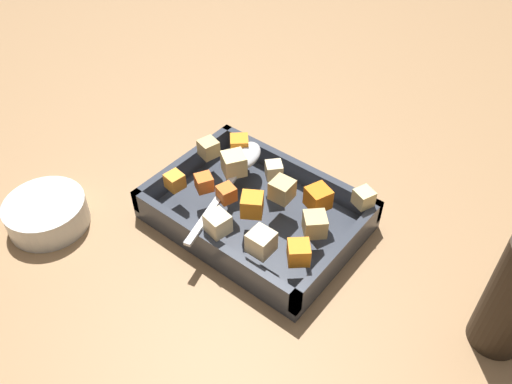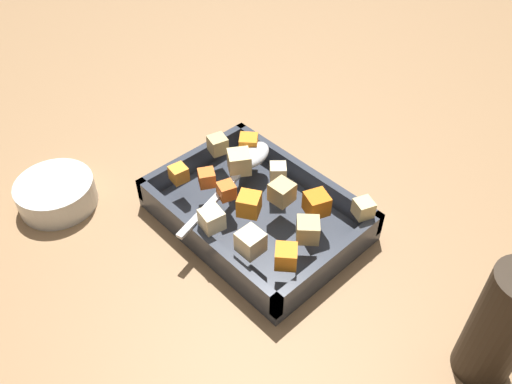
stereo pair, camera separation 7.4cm
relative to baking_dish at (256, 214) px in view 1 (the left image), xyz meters
The scene contains 19 objects.
ground_plane 0.02m from the baking_dish, 41.83° to the left, with size 4.00×4.00×0.00m, color #936D47.
baking_dish is the anchor object (origin of this frame).
carrot_chunk_mid_right 0.10m from the baking_dish, 27.65° to the left, with size 0.03×0.03×0.03m, color orange.
carrot_chunk_under_handle 0.06m from the baking_dish, 135.22° to the right, with size 0.02×0.02×0.02m, color orange.
carrot_chunk_front_center 0.13m from the baking_dish, 151.54° to the right, with size 0.02×0.02×0.02m, color orange.
carrot_chunk_heap_side 0.13m from the baking_dish, 26.15° to the right, with size 0.03×0.03×0.03m, color orange.
carrot_chunk_far_left 0.06m from the baking_dish, 61.33° to the right, with size 0.03×0.03×0.03m, color orange.
carrot_chunk_near_spoon 0.09m from the baking_dish, 154.66° to the right, with size 0.02×0.02×0.02m, color orange.
carrot_chunk_corner_nw 0.12m from the baking_dish, 143.03° to the left, with size 0.03×0.03×0.03m, color orange.
potato_chunk_mid_left 0.07m from the baking_dish, 98.40° to the left, with size 0.02×0.02×0.02m, color beige.
potato_chunk_center 0.13m from the baking_dish, 166.41° to the left, with size 0.03×0.03×0.03m, color tan.
potato_chunk_heap_top 0.16m from the baking_dish, 33.49° to the left, with size 0.02×0.02×0.02m, color #E0CC89.
potato_chunk_far_right 0.06m from the baking_dish, 37.99° to the left, with size 0.03×0.03×0.03m, color tan.
potato_chunk_corner_se 0.11m from the baking_dish, ahead, with size 0.03×0.03×0.03m, color tan.
potato_chunk_rim_edge 0.08m from the baking_dish, 159.75° to the left, with size 0.03×0.03×0.03m, color #E0CC89.
potato_chunk_corner_sw 0.10m from the baking_dish, 89.17° to the right, with size 0.03×0.03×0.03m, color beige.
potato_chunk_corner_ne 0.11m from the baking_dish, 47.36° to the right, with size 0.03×0.03×0.03m, color beige.
serving_spoon 0.08m from the baking_dish, 145.92° to the left, with size 0.08×0.22×0.02m.
small_prep_bowl 0.30m from the baking_dish, 140.54° to the right, with size 0.12×0.12×0.04m, color silver.
Camera 1 is at (0.33, -0.43, 0.57)m, focal length 36.92 mm.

